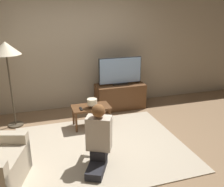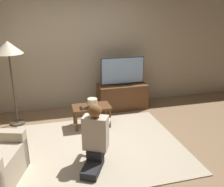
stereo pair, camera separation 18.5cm
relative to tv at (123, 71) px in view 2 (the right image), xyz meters
name	(u,v)px [view 2 (the right image)]	position (x,y,z in m)	size (l,w,h in m)	color
ground_plane	(99,147)	(-0.86, -1.52, -0.85)	(10.00, 10.00, 0.00)	#896B4C
wall_back	(79,49)	(-0.86, 0.41, 0.45)	(10.00, 0.06, 2.60)	tan
rug	(99,147)	(-0.86, -1.52, -0.84)	(2.67, 2.21, 0.02)	#BCAD93
tv_stand	(122,96)	(0.00, 0.00, -0.58)	(1.07, 0.47, 0.55)	brown
tv	(123,71)	(0.00, 0.00, 0.00)	(0.95, 0.08, 0.60)	black
coffee_table	(91,109)	(-0.83, -0.73, -0.50)	(0.70, 0.41, 0.41)	brown
floor_lamp	(8,51)	(-2.20, -0.25, 0.56)	(0.52, 0.52, 1.59)	#4C4233
person_kneeling	(95,137)	(-1.00, -1.97, -0.40)	(0.59, 0.84, 0.92)	#232328
table_lamp	(92,102)	(-0.82, -0.80, -0.34)	(0.18, 0.18, 0.17)	#4C3823
remote	(81,108)	(-1.03, -0.82, -0.43)	(0.04, 0.15, 0.02)	black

